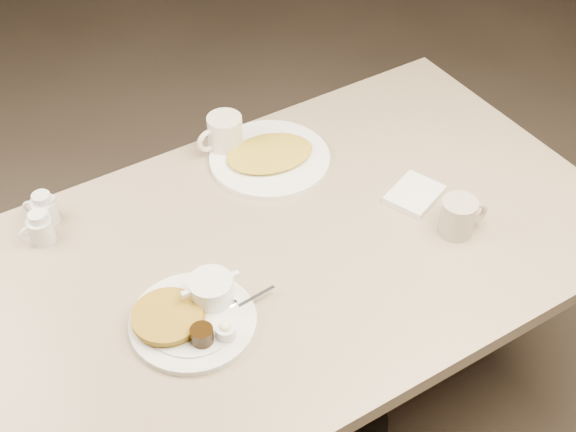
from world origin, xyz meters
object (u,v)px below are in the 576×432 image
main_plate (193,313)px  coffee_mug_far (224,134)px  creamer_right (44,209)px  diner_table (292,292)px  coffee_mug_near (459,216)px  hash_plate (270,157)px  creamer_left (40,228)px

main_plate → coffee_mug_far: bearing=54.8°
main_plate → creamer_right: size_ratio=4.09×
coffee_mug_far → creamer_right: coffee_mug_far is taller
diner_table → coffee_mug_near: size_ratio=12.09×
diner_table → coffee_mug_far: size_ratio=11.54×
diner_table → main_plate: main_plate is taller
coffee_mug_near → coffee_mug_far: (-0.31, 0.55, 0.00)m
main_plate → hash_plate: size_ratio=0.91×
creamer_left → coffee_mug_far: bearing=7.6°
creamer_left → main_plate: bearing=-64.9°
diner_table → coffee_mug_near: coffee_mug_near is taller
diner_table → hash_plate: hash_plate is taller
main_plate → creamer_right: creamer_right is taller
diner_table → coffee_mug_far: coffee_mug_far is taller
creamer_right → diner_table: bearing=-39.5°
main_plate → creamer_right: bearing=109.0°
coffee_mug_far → hash_plate: size_ratio=0.36×
diner_table → creamer_right: 0.62m
main_plate → coffee_mug_far: 0.56m
diner_table → main_plate: (-0.29, -0.08, 0.19)m
hash_plate → creamer_right: bearing=170.8°
coffee_mug_near → coffee_mug_far: coffee_mug_far is taller
main_plate → creamer_left: creamer_left is taller
creamer_right → creamer_left: bearing=-116.9°
coffee_mug_near → hash_plate: bearing=117.9°
main_plate → creamer_left: bearing=115.1°
diner_table → coffee_mug_near: 0.44m
main_plate → coffee_mug_far: coffee_mug_far is taller
creamer_right → coffee_mug_far: bearing=1.2°
main_plate → creamer_left: (-0.18, 0.39, 0.01)m
main_plate → creamer_right: (-0.16, 0.45, 0.01)m
creamer_left → creamer_right: size_ratio=1.09×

